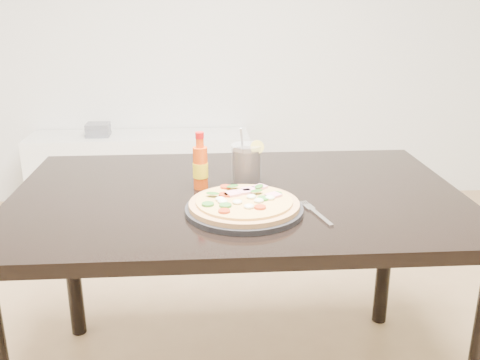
{
  "coord_description": "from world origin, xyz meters",
  "views": [
    {
      "loc": [
        -0.38,
        -1.29,
        1.32
      ],
      "look_at": [
        -0.28,
        0.15,
        0.83
      ],
      "focal_mm": 40.0,
      "sensor_mm": 36.0,
      "label": 1
    }
  ],
  "objects": [
    {
      "name": "cola_cup",
      "position": [
        -0.25,
        0.35,
        0.81
      ],
      "size": [
        0.1,
        0.1,
        0.19
      ],
      "rotation": [
        0.0,
        0.0,
        -0.32
      ],
      "color": "black",
      "rests_on": "dining_table"
    },
    {
      "name": "dining_table",
      "position": [
        -0.28,
        0.27,
        0.67
      ],
      "size": [
        1.4,
        0.9,
        0.75
      ],
      "color": "black",
      "rests_on": "ground"
    },
    {
      "name": "hot_sauce_bottle",
      "position": [
        -0.4,
        0.32,
        0.82
      ],
      "size": [
        0.06,
        0.06,
        0.18
      ],
      "rotation": [
        0.0,
        0.0,
        0.24
      ],
      "color": "#E3490D",
      "rests_on": "dining_table"
    },
    {
      "name": "plate",
      "position": [
        -0.27,
        0.1,
        0.76
      ],
      "size": [
        0.33,
        0.33,
        0.02
      ],
      "primitive_type": "cylinder",
      "color": "black",
      "rests_on": "dining_table"
    },
    {
      "name": "media_console",
      "position": [
        -0.8,
        2.07,
        0.25
      ],
      "size": [
        1.4,
        0.34,
        0.5
      ],
      "primitive_type": "cube",
      "color": "white",
      "rests_on": "ground"
    },
    {
      "name": "fork",
      "position": [
        -0.07,
        0.08,
        0.75
      ],
      "size": [
        0.06,
        0.19,
        0.0
      ],
      "rotation": [
        0.0,
        0.0,
        0.25
      ],
      "color": "silver",
      "rests_on": "dining_table"
    },
    {
      "name": "cd_stack",
      "position": [
        -1.05,
        2.05,
        0.54
      ],
      "size": [
        0.14,
        0.12,
        0.08
      ],
      "color": "slate",
      "rests_on": "media_console"
    },
    {
      "name": "pizza",
      "position": [
        -0.27,
        0.11,
        0.78
      ],
      "size": [
        0.31,
        0.31,
        0.03
      ],
      "color": "tan",
      "rests_on": "plate"
    }
  ]
}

